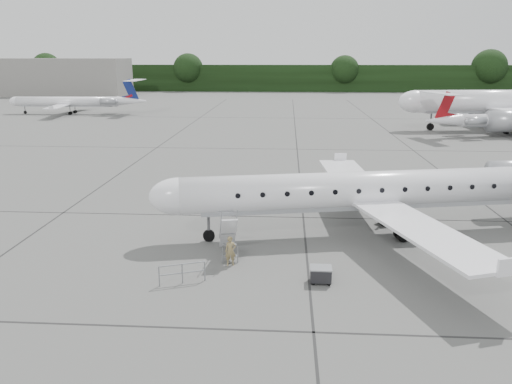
# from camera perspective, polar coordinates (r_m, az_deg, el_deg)

# --- Properties ---
(ground) EXTENTS (320.00, 320.00, 0.00)m
(ground) POSITION_cam_1_polar(r_m,az_deg,el_deg) (29.89, 13.73, -5.99)
(ground) COLOR #5A5A57
(ground) RESTS_ON ground
(treeline) EXTENTS (260.00, 4.00, 8.00)m
(treeline) POSITION_cam_1_polar(r_m,az_deg,el_deg) (157.65, 5.70, 12.81)
(treeline) COLOR black
(treeline) RESTS_ON ground
(terminal_building) EXTENTS (40.00, 14.00, 10.00)m
(terminal_building) POSITION_cam_1_polar(r_m,az_deg,el_deg) (151.98, -22.08, 12.08)
(terminal_building) COLOR slate
(terminal_building) RESTS_ON ground
(main_regional_jet) EXTENTS (34.33, 27.66, 7.83)m
(main_regional_jet) POSITION_cam_1_polar(r_m,az_deg,el_deg) (30.86, 13.86, 2.29)
(main_regional_jet) COLOR white
(main_regional_jet) RESTS_ON ground
(airstair) EXTENTS (1.31, 2.52, 2.45)m
(airstair) POSITION_cam_1_polar(r_m,az_deg,el_deg) (27.31, -3.19, -4.85)
(airstair) COLOR white
(airstair) RESTS_ON ground
(passenger) EXTENTS (0.65, 0.50, 1.58)m
(passenger) POSITION_cam_1_polar(r_m,az_deg,el_deg) (26.21, -2.93, -6.75)
(passenger) COLOR olive
(passenger) RESTS_ON ground
(safety_railing) EXTENTS (2.09, 0.84, 1.00)m
(safety_railing) POSITION_cam_1_polar(r_m,az_deg,el_deg) (24.55, -8.43, -9.23)
(safety_railing) COLOR gray
(safety_railing) RESTS_ON ground
(baggage_cart) EXTENTS (1.00, 0.82, 0.86)m
(baggage_cart) POSITION_cam_1_polar(r_m,az_deg,el_deg) (24.60, 7.41, -9.32)
(baggage_cart) COLOR black
(baggage_cart) RESTS_ON ground
(bg_narrowbody) EXTENTS (35.00, 26.99, 11.68)m
(bg_narrowbody) POSITION_cam_1_polar(r_m,az_deg,el_deg) (82.43, 26.34, 10.42)
(bg_narrowbody) COLOR white
(bg_narrowbody) RESTS_ON ground
(bg_regional_left) EXTENTS (25.06, 18.31, 6.47)m
(bg_regional_left) POSITION_cam_1_polar(r_m,az_deg,el_deg) (101.67, -20.83, 10.15)
(bg_regional_left) COLOR white
(bg_regional_left) RESTS_ON ground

